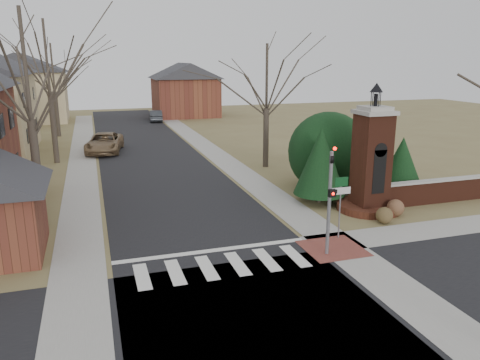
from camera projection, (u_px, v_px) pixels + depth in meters
name	position (u px, v px, depth m)	size (l,w,h in m)	color
ground	(228.00, 275.00, 16.97)	(120.00, 120.00, 0.00)	brown
main_street	(151.00, 157.00, 37.24)	(8.00, 70.00, 0.01)	black
cross_street	(256.00, 317.00, 14.20)	(120.00, 8.00, 0.01)	black
crosswalk_zone	(222.00, 266.00, 17.70)	(8.00, 2.20, 0.02)	silver
stop_bar	(212.00, 251.00, 19.08)	(8.00, 0.35, 0.02)	silver
sidewalk_right_main	(214.00, 153.00, 38.77)	(2.00, 60.00, 0.02)	gray
sidewalk_left	(82.00, 161.00, 35.71)	(2.00, 60.00, 0.02)	gray
curb_apron	(333.00, 248.00, 19.30)	(2.40, 2.40, 0.02)	brown
traffic_signal_pole	(330.00, 192.00, 18.10)	(0.28, 0.41, 4.50)	slate
sign_post	(341.00, 195.00, 19.95)	(0.90, 0.07, 2.75)	slate
brick_gate_monument	(371.00, 169.00, 23.67)	(3.20, 3.20, 6.47)	#512518
brick_garden_wall	(441.00, 190.00, 25.38)	(7.50, 0.50, 1.30)	#512518
house_distant_left	(22.00, 87.00, 56.59)	(10.80, 8.80, 8.53)	#C7B584
house_distant_right	(185.00, 89.00, 62.62)	(8.80, 8.80, 7.30)	brown
evergreen_near	(321.00, 161.00, 24.95)	(2.80, 2.80, 4.10)	#473D33
evergreen_mid	(363.00, 148.00, 26.95)	(3.40, 3.40, 4.70)	#473D33
evergreen_far	(402.00, 161.00, 26.80)	(2.40, 2.40, 3.30)	#473D33
evergreen_mass	(328.00, 149.00, 27.76)	(4.80, 4.80, 4.80)	black
bare_tree_0	(24.00, 57.00, 21.25)	(8.05, 8.05, 11.15)	#473D33
bare_tree_1	(46.00, 52.00, 33.15)	(8.40, 8.40, 11.64)	#473D33
bare_tree_2	(52.00, 64.00, 45.24)	(7.35, 7.35, 10.19)	#473D33
bare_tree_3	(267.00, 72.00, 32.22)	(7.00, 7.00, 9.70)	#473D33
pickup_truck	(104.00, 143.00, 38.86)	(2.64, 5.72, 1.59)	#7C6244
distant_car	(156.00, 116.00, 57.90)	(1.46, 4.19, 1.38)	#36393E
dry_shrub_left	(384.00, 215.00, 22.16)	(0.80, 0.80, 0.80)	brown
dry_shrub_right	(395.00, 208.00, 23.19)	(0.86, 0.86, 0.86)	brown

